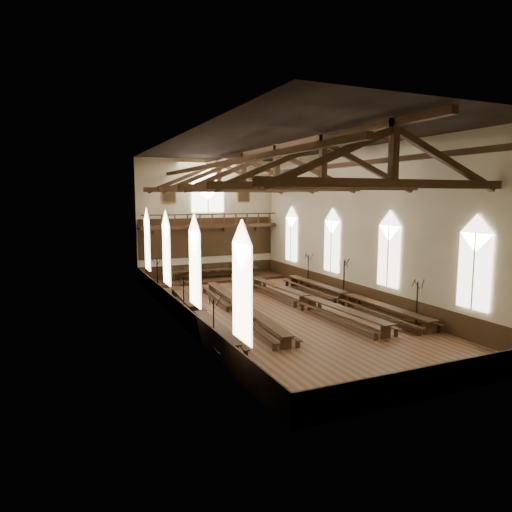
{
  "coord_description": "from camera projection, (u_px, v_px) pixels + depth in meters",
  "views": [
    {
      "loc": [
        -12.1,
        -24.11,
        6.9
      ],
      "look_at": [
        -0.65,
        1.5,
        3.23
      ],
      "focal_mm": 32.0,
      "sensor_mm": 36.0,
      "label": 1
    }
  ],
  "objects": [
    {
      "name": "ground",
      "position": [
        276.0,
        311.0,
        27.62
      ],
      "size": [
        26.0,
        26.0,
        0.0
      ],
      "primitive_type": "plane",
      "color": "brown",
      "rests_on": "ground"
    },
    {
      "name": "room_walls",
      "position": [
        276.0,
        204.0,
        26.78
      ],
      "size": [
        26.0,
        26.0,
        26.0
      ],
      "color": "beige",
      "rests_on": "ground"
    },
    {
      "name": "wainscot_band",
      "position": [
        276.0,
        302.0,
        27.54
      ],
      "size": [
        12.0,
        26.0,
        1.2
      ],
      "color": "#352110",
      "rests_on": "ground"
    },
    {
      "name": "side_windows",
      "position": [
        276.0,
        250.0,
        27.13
      ],
      "size": [
        11.85,
        19.8,
        4.5
      ],
      "color": "white",
      "rests_on": "room_walls"
    },
    {
      "name": "end_window",
      "position": [
        208.0,
        193.0,
        38.36
      ],
      "size": [
        2.8,
        0.12,
        3.8
      ],
      "color": "white",
      "rests_on": "room_walls"
    },
    {
      "name": "minstrels_gallery",
      "position": [
        209.0,
        232.0,
        38.57
      ],
      "size": [
        11.8,
        1.24,
        3.7
      ],
      "color": "#3B2112",
      "rests_on": "room_walls"
    },
    {
      "name": "portraits",
      "position": [
        208.0,
        194.0,
        38.37
      ],
      "size": [
        7.75,
        0.09,
        1.45
      ],
      "color": "brown",
      "rests_on": "room_walls"
    },
    {
      "name": "roof_trusses",
      "position": [
        277.0,
        174.0,
        26.55
      ],
      "size": [
        11.7,
        25.7,
        2.8
      ],
      "color": "#3B2112",
      "rests_on": "room_walls"
    },
    {
      "name": "refectory_row_a",
      "position": [
        197.0,
        311.0,
        25.58
      ],
      "size": [
        1.78,
        13.85,
        0.68
      ],
      "color": "#3B2112",
      "rests_on": "ground"
    },
    {
      "name": "refectory_row_b",
      "position": [
        241.0,
        306.0,
        26.85
      ],
      "size": [
        1.86,
        13.92,
        0.69
      ],
      "color": "#3B2112",
      "rests_on": "ground"
    },
    {
      "name": "refectory_row_c",
      "position": [
        307.0,
        299.0,
        28.4
      ],
      "size": [
        1.88,
        14.66,
        0.77
      ],
      "color": "#3B2112",
      "rests_on": "ground"
    },
    {
      "name": "refectory_row_d",
      "position": [
        347.0,
        296.0,
        29.21
      ],
      "size": [
        1.58,
        14.56,
        0.77
      ],
      "color": "#3B2112",
      "rests_on": "ground"
    },
    {
      "name": "dais",
      "position": [
        215.0,
        279.0,
        37.94
      ],
      "size": [
        11.4,
        3.2,
        0.21
      ],
      "primitive_type": "cube",
      "color": "#352110",
      "rests_on": "ground"
    },
    {
      "name": "high_table",
      "position": [
        215.0,
        271.0,
        37.85
      ],
      "size": [
        7.42,
        1.4,
        0.69
      ],
      "color": "#3B2112",
      "rests_on": "dais"
    },
    {
      "name": "high_chairs",
      "position": [
        212.0,
        270.0,
        38.52
      ],
      "size": [
        6.72,
        0.42,
        0.92
      ],
      "color": "#3B2112",
      "rests_on": "dais"
    },
    {
      "name": "candelabrum_left_near",
      "position": [
        214.0,
        331.0,
        21.03
      ],
      "size": [
        0.64,
        0.72,
        2.36
      ],
      "color": "black",
      "rests_on": "ground"
    },
    {
      "name": "candelabrum_left_mid",
      "position": [
        184.0,
        306.0,
        25.74
      ],
      "size": [
        0.74,
        0.74,
        2.49
      ],
      "color": "black",
      "rests_on": "ground"
    },
    {
      "name": "candelabrum_left_far",
      "position": [
        158.0,
        283.0,
        32.09
      ],
      "size": [
        0.82,
        0.78,
        2.72
      ],
      "color": "black",
      "rests_on": "ground"
    },
    {
      "name": "candelabrum_right_near",
      "position": [
        417.0,
        311.0,
        24.5
      ],
      "size": [
        0.76,
        0.72,
        2.52
      ],
      "color": "black",
      "rests_on": "ground"
    },
    {
      "name": "candelabrum_right_mid",
      "position": [
        344.0,
        287.0,
        30.58
      ],
      "size": [
        0.83,
        0.82,
        2.79
      ],
      "color": "black",
      "rests_on": "ground"
    },
    {
      "name": "candelabrum_right_far",
      "position": [
        308.0,
        277.0,
        34.83
      ],
      "size": [
        0.77,
        0.79,
        2.63
      ],
      "color": "black",
      "rests_on": "ground"
    }
  ]
}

